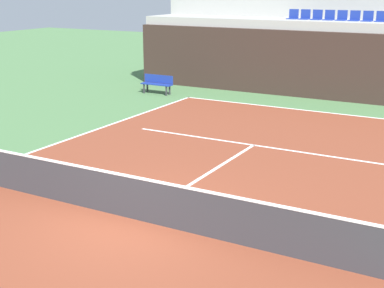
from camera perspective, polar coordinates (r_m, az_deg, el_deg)
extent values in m
plane|color=#477042|center=(11.82, -5.96, -7.79)|extent=(80.00, 80.00, 0.00)
cube|color=brown|center=(11.82, -5.96, -7.76)|extent=(11.00, 24.00, 0.01)
cube|color=white|center=(22.19, 12.00, 3.40)|extent=(11.00, 0.10, 0.00)
cube|color=white|center=(17.12, 6.38, -0.11)|extent=(8.26, 0.10, 0.00)
cube|color=white|center=(14.36, 1.37, -3.24)|extent=(0.10, 6.40, 0.00)
cube|color=#33231E|center=(24.36, 14.03, 7.80)|extent=(18.84, 0.30, 2.87)
cube|color=#9E9E99|center=(25.63, 14.88, 8.58)|extent=(18.84, 2.40, 3.27)
cube|color=#9E9E99|center=(27.89, 16.23, 10.05)|extent=(18.84, 2.40, 4.23)
cube|color=navy|center=(26.12, 10.33, 12.64)|extent=(0.44, 0.44, 0.04)
cube|color=navy|center=(26.29, 10.50, 13.14)|extent=(0.44, 0.04, 0.40)
cube|color=navy|center=(25.94, 11.52, 12.56)|extent=(0.44, 0.44, 0.04)
cube|color=navy|center=(26.12, 11.68, 13.06)|extent=(0.44, 0.04, 0.40)
cube|color=navy|center=(25.78, 12.72, 12.47)|extent=(0.44, 0.44, 0.04)
cube|color=navy|center=(25.95, 12.88, 12.97)|extent=(0.44, 0.04, 0.40)
cube|color=navy|center=(25.62, 13.93, 12.37)|extent=(0.44, 0.44, 0.04)
cube|color=navy|center=(25.80, 14.09, 12.88)|extent=(0.44, 0.04, 0.40)
cube|color=navy|center=(25.48, 15.15, 12.27)|extent=(0.44, 0.44, 0.04)
cube|color=navy|center=(25.66, 15.31, 12.78)|extent=(0.44, 0.04, 0.40)
cube|color=navy|center=(25.35, 16.39, 12.16)|extent=(0.44, 0.44, 0.04)
cube|color=navy|center=(25.53, 16.54, 12.67)|extent=(0.44, 0.04, 0.40)
cube|color=navy|center=(25.23, 17.64, 12.05)|extent=(0.44, 0.44, 0.04)
cube|color=navy|center=(25.41, 17.78, 12.56)|extent=(0.44, 0.04, 0.40)
cube|color=navy|center=(25.12, 18.90, 11.92)|extent=(0.44, 0.44, 0.04)
cube|color=navy|center=(25.30, 19.04, 12.44)|extent=(0.44, 0.04, 0.40)
cube|color=#333338|center=(11.64, -6.03, -5.67)|extent=(10.90, 0.02, 0.92)
cube|color=white|center=(11.47, -6.10, -3.42)|extent=(10.90, 0.04, 0.05)
cube|color=navy|center=(25.10, -3.68, 6.20)|extent=(1.50, 0.40, 0.05)
cube|color=navy|center=(25.21, -3.47, 6.75)|extent=(1.50, 0.04, 0.36)
cube|color=#2D2D33|center=(25.35, -4.99, 5.73)|extent=(0.06, 0.06, 0.42)
cube|color=#2D2D33|center=(24.71, -2.67, 5.50)|extent=(0.06, 0.06, 0.42)
cube|color=#2D2D33|center=(25.58, -4.64, 5.83)|extent=(0.06, 0.06, 0.42)
cube|color=#2D2D33|center=(24.95, -2.33, 5.60)|extent=(0.06, 0.06, 0.42)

